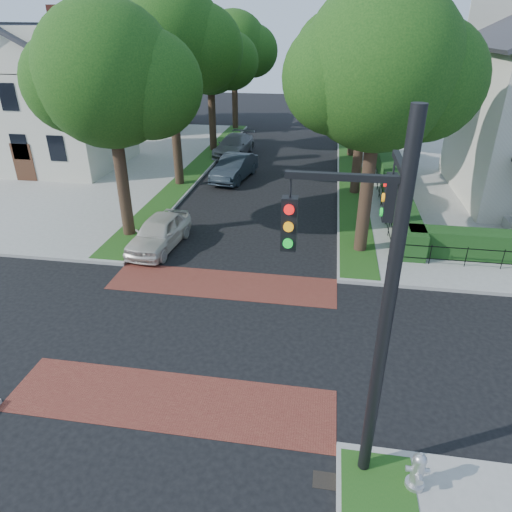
% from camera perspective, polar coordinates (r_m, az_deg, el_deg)
% --- Properties ---
extents(ground, '(120.00, 120.00, 0.00)m').
position_cam_1_polar(ground, '(15.63, -6.86, -9.38)').
color(ground, black).
rests_on(ground, ground).
extents(sidewalk_nw, '(30.00, 30.00, 0.15)m').
position_cam_1_polar(sidewalk_nw, '(39.88, -27.47, 10.68)').
color(sidewalk_nw, gray).
rests_on(sidewalk_nw, ground).
extents(crosswalk_far, '(9.00, 2.20, 0.01)m').
position_cam_1_polar(crosswalk_far, '(18.21, -4.21, -3.51)').
color(crosswalk_far, maroon).
rests_on(crosswalk_far, ground).
extents(crosswalk_near, '(9.00, 2.20, 0.01)m').
position_cam_1_polar(crosswalk_near, '(13.31, -10.65, -17.36)').
color(crosswalk_near, maroon).
rests_on(crosswalk_near, ground).
extents(storm_drain, '(0.65, 0.45, 0.01)m').
position_cam_1_polar(storm_drain, '(11.59, 8.89, -26.01)').
color(storm_drain, black).
rests_on(storm_drain, ground).
extents(grass_strip_ne, '(1.60, 29.80, 0.02)m').
position_cam_1_polar(grass_strip_ne, '(32.48, 11.77, 10.16)').
color(grass_strip_ne, '#154714').
rests_on(grass_strip_ne, sidewalk_ne).
extents(grass_strip_nw, '(1.60, 29.80, 0.02)m').
position_cam_1_polar(grass_strip_nw, '(33.72, -7.19, 11.12)').
color(grass_strip_nw, '#154714').
rests_on(grass_strip_nw, sidewalk_nw).
extents(tree_right_near, '(7.75, 6.67, 10.66)m').
position_cam_1_polar(tree_right_near, '(19.44, 15.51, 21.37)').
color(tree_right_near, black).
rests_on(tree_right_near, sidewalk_ne).
extents(tree_right_mid, '(8.25, 7.09, 11.22)m').
position_cam_1_polar(tree_right_mid, '(27.39, 14.11, 23.63)').
color(tree_right_mid, black).
rests_on(tree_right_mid, sidewalk_ne).
extents(tree_right_far, '(7.25, 6.23, 9.74)m').
position_cam_1_polar(tree_right_far, '(36.39, 12.96, 22.65)').
color(tree_right_far, black).
rests_on(tree_right_far, sidewalk_ne).
extents(tree_right_back, '(7.50, 6.45, 10.20)m').
position_cam_1_polar(tree_right_back, '(45.36, 12.48, 23.87)').
color(tree_right_back, black).
rests_on(tree_right_back, sidewalk_ne).
extents(tree_left_near, '(7.50, 6.45, 10.20)m').
position_cam_1_polar(tree_left_near, '(21.45, -17.45, 20.60)').
color(tree_left_near, black).
rests_on(tree_left_near, sidewalk_nw).
extents(tree_left_mid, '(8.00, 6.88, 11.48)m').
position_cam_1_polar(tree_left_mid, '(28.82, -10.45, 24.79)').
color(tree_left_mid, black).
rests_on(tree_left_mid, sidewalk_nw).
extents(tree_left_far, '(7.00, 6.02, 9.86)m').
position_cam_1_polar(tree_left_far, '(37.48, -5.57, 23.58)').
color(tree_left_far, black).
rests_on(tree_left_far, sidewalk_nw).
extents(tree_left_back, '(7.75, 6.66, 10.44)m').
position_cam_1_polar(tree_left_back, '(46.25, -2.58, 24.63)').
color(tree_left_back, black).
rests_on(tree_left_back, sidewalk_nw).
extents(hedge_main_road, '(1.00, 18.00, 1.20)m').
position_cam_1_polar(hedge_main_road, '(28.61, 16.73, 8.56)').
color(hedge_main_road, '#183D15').
rests_on(hedge_main_road, sidewalk_ne).
extents(fence_main_road, '(0.06, 18.00, 0.90)m').
position_cam_1_polar(fence_main_road, '(28.55, 15.09, 8.43)').
color(fence_main_road, black).
rests_on(fence_main_road, sidewalk_ne).
extents(house_left_near, '(10.00, 9.00, 10.14)m').
position_cam_1_polar(house_left_near, '(35.95, -24.68, 17.96)').
color(house_left_near, beige).
rests_on(house_left_near, sidewalk_nw).
extents(house_left_far, '(10.00, 9.00, 10.14)m').
position_cam_1_polar(house_left_far, '(48.27, -15.52, 21.04)').
color(house_left_far, silver).
rests_on(house_left_far, sidewalk_nw).
extents(traffic_signal, '(2.17, 2.00, 8.00)m').
position_cam_1_polar(traffic_signal, '(8.92, 14.86, -4.29)').
color(traffic_signal, black).
rests_on(traffic_signal, sidewalk_se).
extents(parked_car_front, '(2.13, 4.52, 1.49)m').
position_cam_1_polar(parked_car_front, '(21.32, -12.01, 2.92)').
color(parked_car_front, beige).
rests_on(parked_car_front, ground).
extents(parked_car_middle, '(2.50, 5.08, 1.60)m').
position_cam_1_polar(parked_car_middle, '(30.73, -2.72, 10.99)').
color(parked_car_middle, '#212A32').
rests_on(parked_car_middle, ground).
extents(parked_car_rear, '(2.85, 5.59, 1.55)m').
position_cam_1_polar(parked_car_rear, '(36.89, -2.77, 13.65)').
color(parked_car_rear, slate).
rests_on(parked_car_rear, ground).
extents(fire_hydrant, '(0.51, 0.51, 1.01)m').
position_cam_1_polar(fire_hydrant, '(11.38, 19.54, -24.02)').
color(fire_hydrant, '#ADADAF').
rests_on(fire_hydrant, sidewalk_se).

